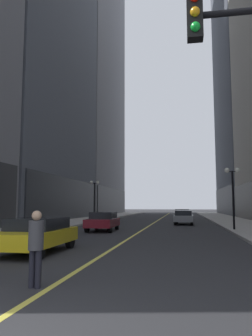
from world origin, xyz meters
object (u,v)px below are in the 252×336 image
at_px(car_grey, 184,217).
at_px(car_black, 182,214).
at_px(car_maroon, 103,221).
at_px(street_lamp_left_far, 94,192).
at_px(street_lamp_right_mid, 233,184).
at_px(pedestrian_with_orange_bag, 36,242).
at_px(car_yellow, 36,234).

bearing_deg(car_grey, car_black, 91.27).
bearing_deg(car_maroon, car_black, 72.53).
xyz_separation_m(car_black, street_lamp_left_far, (-9.22, -5.83, 2.54)).
height_order(car_grey, street_lamp_left_far, street_lamp_left_far).
height_order(car_black, street_lamp_right_mid, street_lamp_right_mid).
bearing_deg(street_lamp_left_far, pedestrian_with_orange_bag, -77.45).
relative_size(car_yellow, pedestrian_with_orange_bag, 2.60).
xyz_separation_m(car_grey, street_lamp_right_mid, (3.39, -7.72, 2.54)).
bearing_deg(pedestrian_with_orange_bag, car_maroon, 98.28).
height_order(car_grey, street_lamp_right_mid, street_lamp_right_mid).
distance_m(car_grey, car_black, 8.54).
distance_m(car_yellow, car_maroon, 10.69).
bearing_deg(pedestrian_with_orange_bag, car_black, 84.55).
bearing_deg(street_lamp_right_mid, pedestrian_with_orange_bag, -111.84).
xyz_separation_m(car_yellow, pedestrian_with_orange_bag, (2.33, -5.06, 0.27)).
height_order(car_maroon, street_lamp_left_far, street_lamp_left_far).
xyz_separation_m(car_black, pedestrian_with_orange_bag, (-3.16, -33.07, 0.27)).
bearing_deg(street_lamp_right_mid, car_black, 102.43).
distance_m(car_black, pedestrian_with_orange_bag, 33.22).
height_order(street_lamp_left_far, street_lamp_right_mid, same).
xyz_separation_m(pedestrian_with_orange_bag, street_lamp_right_mid, (6.74, 16.81, 2.27)).
bearing_deg(car_black, car_grey, -88.73).
xyz_separation_m(car_yellow, car_grey, (5.68, 19.47, -0.00)).
relative_size(car_maroon, street_lamp_right_mid, 0.91).
relative_size(car_yellow, car_maroon, 1.09).
relative_size(car_maroon, street_lamp_left_far, 0.91).
xyz_separation_m(car_maroon, street_lamp_left_far, (-3.77, 11.48, 2.54)).
distance_m(pedestrian_with_orange_bag, street_lamp_right_mid, 18.25).
height_order(car_yellow, street_lamp_right_mid, street_lamp_right_mid).
xyz_separation_m(car_maroon, car_black, (5.45, 17.31, 0.00)).
height_order(car_black, pedestrian_with_orange_bag, pedestrian_with_orange_bag).
relative_size(car_maroon, pedestrian_with_orange_bag, 2.39).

